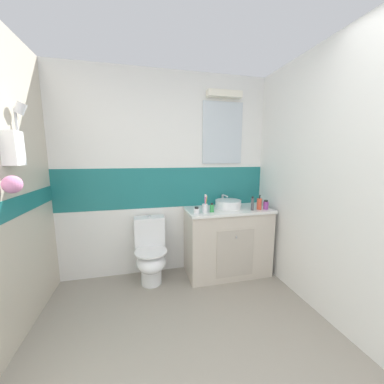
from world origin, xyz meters
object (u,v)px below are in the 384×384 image
at_px(toilet, 151,253).
at_px(toothbrush_cup, 205,207).
at_px(soap_dispenser, 259,204).
at_px(hair_gel_jar, 197,211).
at_px(sink_basin, 228,204).
at_px(perfume_flask_small, 212,208).
at_px(toothpaste_tube_upright, 252,204).
at_px(lotion_bottle_short, 266,205).

distance_m(toilet, toothbrush_cup, 0.84).
bearing_deg(soap_dispenser, hair_gel_jar, -178.12).
distance_m(sink_basin, hair_gel_jar, 0.49).
height_order(perfume_flask_small, hair_gel_jar, perfume_flask_small).
height_order(toilet, toothpaste_tube_upright, toothpaste_tube_upright).
bearing_deg(toothpaste_tube_upright, toothbrush_cup, 176.73).
bearing_deg(toothbrush_cup, lotion_bottle_short, -1.35).
xyz_separation_m(toothbrush_cup, hair_gel_jar, (-0.11, -0.03, -0.03)).
bearing_deg(perfume_flask_small, toilet, 169.41).
xyz_separation_m(toilet, toothbrush_cup, (0.62, -0.13, 0.55)).
distance_m(soap_dispenser, perfume_flask_small, 0.61).
xyz_separation_m(perfume_flask_small, lotion_bottle_short, (0.69, -0.02, 0.00)).
bearing_deg(hair_gel_jar, toilet, 162.01).
bearing_deg(soap_dispenser, sink_basin, 154.88).
height_order(soap_dispenser, perfume_flask_small, soap_dispenser).
relative_size(toothpaste_tube_upright, perfume_flask_small, 1.58).
relative_size(sink_basin, toothbrush_cup, 1.67).
bearing_deg(sink_basin, toilet, -178.93).
relative_size(toilet, perfume_flask_small, 7.30).
distance_m(hair_gel_jar, lotion_bottle_short, 0.88).
relative_size(toothbrush_cup, hair_gel_jar, 2.71).
xyz_separation_m(toilet, toothpaste_tube_upright, (1.21, -0.17, 0.57)).
distance_m(soap_dispenser, lotion_bottle_short, 0.09).
bearing_deg(toothbrush_cup, toilet, 167.86).
bearing_deg(toothbrush_cup, perfume_flask_small, 1.27).
relative_size(sink_basin, hair_gel_jar, 4.53).
relative_size(toothpaste_tube_upright, hair_gel_jar, 2.11).
height_order(soap_dispenser, toothpaste_tube_upright, soap_dispenser).
height_order(soap_dispenser, lotion_bottle_short, soap_dispenser).
xyz_separation_m(soap_dispenser, hair_gel_jar, (-0.80, -0.03, -0.03)).
bearing_deg(toilet, sink_basin, 1.07).
bearing_deg(soap_dispenser, lotion_bottle_short, -7.49).
relative_size(toilet, soap_dispenser, 4.42).
height_order(toothbrush_cup, soap_dispenser, toothbrush_cup).
bearing_deg(perfume_flask_small, soap_dispenser, -0.85).
bearing_deg(toothpaste_tube_upright, perfume_flask_small, 175.97).
height_order(toothbrush_cup, hair_gel_jar, toothbrush_cup).
bearing_deg(lotion_bottle_short, hair_gel_jar, -179.02).
relative_size(toilet, toothpaste_tube_upright, 4.61).
distance_m(sink_basin, perfume_flask_small, 0.31).
distance_m(toothpaste_tube_upright, hair_gel_jar, 0.69).
bearing_deg(perfume_flask_small, hair_gel_jar, -169.62).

